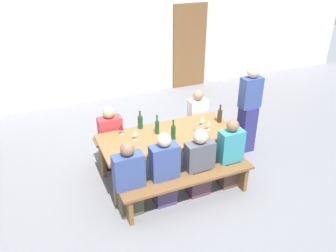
{
  "coord_description": "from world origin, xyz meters",
  "views": [
    {
      "loc": [
        -1.81,
        -4.19,
        3.32
      ],
      "look_at": [
        0.0,
        0.0,
        0.9
      ],
      "focal_mm": 36.53,
      "sensor_mm": 36.0,
      "label": 1
    }
  ],
  "objects_px": {
    "wine_bottle_2": "(220,116)",
    "wine_glass_0": "(209,123)",
    "wine_bottle_3": "(157,127)",
    "wine_glass_3": "(121,127)",
    "bench_far": "(151,135)",
    "standing_host": "(249,111)",
    "seated_guest_far_0": "(111,139)",
    "wooden_door": "(190,47)",
    "wine_glass_1": "(203,119)",
    "wine_bottle_1": "(140,122)",
    "seated_guest_near_3": "(230,155)",
    "wine_glass_4": "(198,125)",
    "tasting_table": "(168,139)",
    "wine_glass_2": "(135,132)",
    "seated_guest_near_0": "(129,181)",
    "seated_guest_near_2": "(199,164)",
    "wine_bottle_0": "(173,132)",
    "seated_guest_far_1": "(197,121)",
    "seated_guest_near_1": "(164,171)",
    "bench_near": "(189,183)"
  },
  "relations": [
    {
      "from": "wine_glass_2",
      "to": "wine_glass_3",
      "type": "distance_m",
      "value": 0.29
    },
    {
      "from": "wine_bottle_0",
      "to": "seated_guest_near_3",
      "type": "distance_m",
      "value": 0.92
    },
    {
      "from": "seated_guest_near_2",
      "to": "wine_glass_3",
      "type": "bearing_deg",
      "value": 44.46
    },
    {
      "from": "wine_glass_1",
      "to": "seated_guest_near_3",
      "type": "distance_m",
      "value": 0.75
    },
    {
      "from": "wooden_door",
      "to": "wine_bottle_1",
      "type": "xyz_separation_m",
      "value": [
        -2.41,
        -3.09,
        -0.19
      ]
    },
    {
      "from": "wine_glass_4",
      "to": "seated_guest_near_1",
      "type": "relative_size",
      "value": 0.16
    },
    {
      "from": "wine_glass_1",
      "to": "wine_glass_3",
      "type": "relative_size",
      "value": 0.99
    },
    {
      "from": "seated_guest_near_0",
      "to": "bench_near",
      "type": "bearing_deg",
      "value": -100.32
    },
    {
      "from": "seated_guest_far_0",
      "to": "wooden_door",
      "type": "bearing_deg",
      "value": 135.15
    },
    {
      "from": "bench_far",
      "to": "standing_host",
      "type": "xyz_separation_m",
      "value": [
        1.6,
        -0.58,
        0.43
      ]
    },
    {
      "from": "wine_glass_3",
      "to": "seated_guest_far_0",
      "type": "height_order",
      "value": "seated_guest_far_0"
    },
    {
      "from": "wine_bottle_0",
      "to": "wine_bottle_2",
      "type": "bearing_deg",
      "value": 13.75
    },
    {
      "from": "wine_glass_0",
      "to": "wooden_door",
      "type": "bearing_deg",
      "value": 67.85
    },
    {
      "from": "wine_bottle_1",
      "to": "wine_glass_3",
      "type": "distance_m",
      "value": 0.34
    },
    {
      "from": "tasting_table",
      "to": "wine_glass_1",
      "type": "relative_size",
      "value": 12.55
    },
    {
      "from": "wine_bottle_3",
      "to": "wine_glass_3",
      "type": "bearing_deg",
      "value": 158.72
    },
    {
      "from": "wine_glass_2",
      "to": "wine_bottle_3",
      "type": "bearing_deg",
      "value": 8.18
    },
    {
      "from": "bench_far",
      "to": "standing_host",
      "type": "height_order",
      "value": "standing_host"
    },
    {
      "from": "bench_near",
      "to": "wine_bottle_3",
      "type": "bearing_deg",
      "value": 99.21
    },
    {
      "from": "tasting_table",
      "to": "wine_glass_0",
      "type": "bearing_deg",
      "value": -9.98
    },
    {
      "from": "seated_guest_far_1",
      "to": "standing_host",
      "type": "xyz_separation_m",
      "value": [
        0.77,
        -0.43,
        0.25
      ]
    },
    {
      "from": "wine_bottle_0",
      "to": "wine_glass_0",
      "type": "height_order",
      "value": "wine_bottle_0"
    },
    {
      "from": "tasting_table",
      "to": "bench_near",
      "type": "xyz_separation_m",
      "value": [
        0.0,
        -0.75,
        -0.32
      ]
    },
    {
      "from": "tasting_table",
      "to": "wine_bottle_0",
      "type": "relative_size",
      "value": 6.42
    },
    {
      "from": "wooden_door",
      "to": "wine_glass_4",
      "type": "bearing_deg",
      "value": -114.76
    },
    {
      "from": "seated_guest_near_0",
      "to": "seated_guest_near_2",
      "type": "xyz_separation_m",
      "value": [
        1.06,
        0.0,
        -0.02
      ]
    },
    {
      "from": "wine_glass_1",
      "to": "seated_guest_far_0",
      "type": "distance_m",
      "value": 1.52
    },
    {
      "from": "wine_bottle_2",
      "to": "wine_glass_0",
      "type": "height_order",
      "value": "wine_bottle_2"
    },
    {
      "from": "tasting_table",
      "to": "wine_glass_1",
      "type": "xyz_separation_m",
      "value": [
        0.63,
        0.06,
        0.19
      ]
    },
    {
      "from": "wine_bottle_3",
      "to": "wine_glass_0",
      "type": "height_order",
      "value": "wine_bottle_3"
    },
    {
      "from": "wine_glass_1",
      "to": "wine_glass_4",
      "type": "xyz_separation_m",
      "value": [
        -0.18,
        -0.17,
        0.02
      ]
    },
    {
      "from": "wine_bottle_2",
      "to": "seated_guest_far_0",
      "type": "relative_size",
      "value": 0.28
    },
    {
      "from": "wine_glass_0",
      "to": "wine_glass_2",
      "type": "bearing_deg",
      "value": 172.08
    },
    {
      "from": "wine_glass_0",
      "to": "seated_guest_far_0",
      "type": "height_order",
      "value": "seated_guest_far_0"
    },
    {
      "from": "wine_glass_3",
      "to": "wine_bottle_1",
      "type": "bearing_deg",
      "value": 12.41
    },
    {
      "from": "wine_bottle_2",
      "to": "seated_guest_near_0",
      "type": "distance_m",
      "value": 1.92
    },
    {
      "from": "seated_guest_near_1",
      "to": "seated_guest_near_0",
      "type": "bearing_deg",
      "value": 90.0
    },
    {
      "from": "wine_bottle_1",
      "to": "wine_glass_4",
      "type": "distance_m",
      "value": 0.9
    },
    {
      "from": "seated_guest_far_0",
      "to": "wine_glass_4",
      "type": "bearing_deg",
      "value": 59.42
    },
    {
      "from": "wine_glass_2",
      "to": "seated_guest_near_0",
      "type": "xyz_separation_m",
      "value": [
        -0.31,
        -0.65,
        -0.35
      ]
    },
    {
      "from": "bench_near",
      "to": "seated_guest_near_0",
      "type": "xyz_separation_m",
      "value": [
        -0.82,
        0.15,
        0.17
      ]
    },
    {
      "from": "wine_bottle_0",
      "to": "seated_guest_far_1",
      "type": "bearing_deg",
      "value": 43.28
    },
    {
      "from": "seated_guest_near_2",
      "to": "wine_bottle_1",
      "type": "bearing_deg",
      "value": 29.38
    },
    {
      "from": "wooden_door",
      "to": "seated_guest_near_2",
      "type": "height_order",
      "value": "wooden_door"
    },
    {
      "from": "wine_bottle_0",
      "to": "seated_guest_far_1",
      "type": "height_order",
      "value": "seated_guest_far_1"
    },
    {
      "from": "seated_guest_near_0",
      "to": "seated_guest_near_1",
      "type": "distance_m",
      "value": 0.51
    },
    {
      "from": "bench_near",
      "to": "seated_guest_near_1",
      "type": "bearing_deg",
      "value": 154.39
    },
    {
      "from": "seated_guest_near_0",
      "to": "seated_guest_far_1",
      "type": "xyz_separation_m",
      "value": [
        1.65,
        1.2,
        0.01
      ]
    },
    {
      "from": "wooden_door",
      "to": "seated_guest_near_3",
      "type": "bearing_deg",
      "value": -108.33
    },
    {
      "from": "wooden_door",
      "to": "seated_guest_far_0",
      "type": "relative_size",
      "value": 1.9
    }
  ]
}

